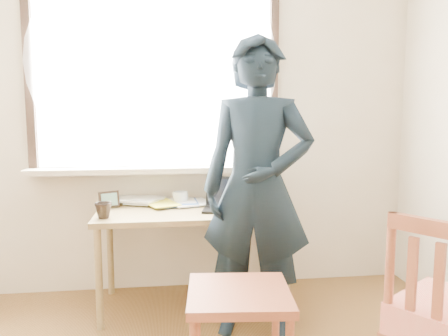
{
  "coord_description": "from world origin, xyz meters",
  "views": [
    {
      "loc": [
        -0.13,
        -1.31,
        1.34
      ],
      "look_at": [
        0.17,
        0.95,
        1.06
      ],
      "focal_mm": 35.0,
      "sensor_mm": 36.0,
      "label": 1
    }
  ],
  "objects": [
    {
      "name": "person",
      "position": [
        0.4,
        1.2,
        0.9
      ],
      "size": [
        0.76,
        0.61,
        1.79
      ],
      "primitive_type": "imported",
      "rotation": [
        0.0,
        0.0,
        -0.32
      ],
      "color": "black",
      "rests_on": "ground"
    },
    {
      "name": "desk_clutter",
      "position": [
        -0.22,
        1.82,
        0.71
      ],
      "size": [
        0.79,
        0.47,
        0.05
      ],
      "color": "white",
      "rests_on": "desk"
    },
    {
      "name": "mouse",
      "position": [
        0.54,
        1.53,
        0.7
      ],
      "size": [
        0.08,
        0.06,
        0.03
      ],
      "primitive_type": "ellipsoid",
      "color": "black",
      "rests_on": "desk"
    },
    {
      "name": "room_shell",
      "position": [
        -0.02,
        0.2,
        1.64
      ],
      "size": [
        3.52,
        4.02,
        2.61
      ],
      "color": "beige",
      "rests_on": "ground"
    },
    {
      "name": "picture_frame",
      "position": [
        -0.53,
        1.73,
        0.74
      ],
      "size": [
        0.14,
        0.07,
        0.11
      ],
      "color": "black",
      "rests_on": "desk"
    },
    {
      "name": "book_b",
      "position": [
        0.41,
        1.89,
        0.7
      ],
      "size": [
        0.25,
        0.28,
        0.02
      ],
      "primitive_type": "imported",
      "rotation": [
        0.0,
        0.0,
        -0.53
      ],
      "color": "white",
      "rests_on": "desk"
    },
    {
      "name": "work_chair",
      "position": [
        0.21,
        0.67,
        0.42
      ],
      "size": [
        0.53,
        0.51,
        0.5
      ],
      "color": "#9C5033",
      "rests_on": "ground"
    },
    {
      "name": "mug_dark",
      "position": [
        -0.53,
        1.44,
        0.74
      ],
      "size": [
        0.13,
        0.13,
        0.1
      ],
      "primitive_type": "imported",
      "rotation": [
        0.0,
        0.0,
        -0.22
      ],
      "color": "black",
      "rests_on": "desk"
    },
    {
      "name": "desk",
      "position": [
        0.04,
        1.63,
        0.62
      ],
      "size": [
        1.28,
        0.64,
        0.69
      ],
      "color": "olive",
      "rests_on": "ground"
    },
    {
      "name": "mug_white",
      "position": [
        -0.04,
        1.83,
        0.73
      ],
      "size": [
        0.14,
        0.14,
        0.09
      ],
      "primitive_type": "imported",
      "rotation": [
        0.0,
        0.0,
        0.31
      ],
      "color": "white",
      "rests_on": "desk"
    },
    {
      "name": "book_a",
      "position": [
        -0.41,
        1.87,
        0.7
      ],
      "size": [
        0.34,
        0.36,
        0.03
      ],
      "primitive_type": "imported",
      "rotation": [
        0.0,
        0.0,
        0.6
      ],
      "color": "white",
      "rests_on": "desk"
    },
    {
      "name": "laptop",
      "position": [
        0.28,
        1.59,
        0.74
      ],
      "size": [
        0.37,
        0.32,
        0.22
      ],
      "color": "black",
      "rests_on": "desk"
    }
  ]
}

